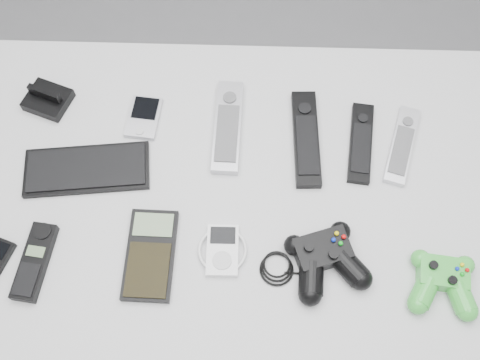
{
  "coord_description": "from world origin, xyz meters",
  "views": [
    {
      "loc": [
        -0.04,
        -0.55,
        1.89
      ],
      "look_at": [
        -0.06,
        -0.04,
        0.83
      ],
      "focal_mm": 42.0,
      "sensor_mm": 36.0,
      "label": 1
    }
  ],
  "objects_px": {
    "remote_silver_a": "(228,126)",
    "mp3_player": "(222,250)",
    "remote_black_a": "(306,138)",
    "remote_black_b": "(361,143)",
    "controller_green": "(443,280)",
    "pda": "(144,117)",
    "cordless_handset": "(34,262)",
    "remote_silver_b": "(402,145)",
    "desk": "(241,205)",
    "calculator": "(150,255)",
    "pda_keyboard": "(87,169)",
    "controller_black": "(325,257)"
  },
  "relations": [
    {
      "from": "remote_silver_a",
      "to": "remote_black_b",
      "type": "bearing_deg",
      "value": -4.45
    },
    {
      "from": "remote_silver_b",
      "to": "controller_green",
      "type": "relative_size",
      "value": 1.37
    },
    {
      "from": "controller_black",
      "to": "pda_keyboard",
      "type": "bearing_deg",
      "value": 140.65
    },
    {
      "from": "cordless_handset",
      "to": "mp3_player",
      "type": "bearing_deg",
      "value": 12.67
    },
    {
      "from": "remote_silver_a",
      "to": "remote_silver_b",
      "type": "height_order",
      "value": "remote_silver_a"
    },
    {
      "from": "remote_black_a",
      "to": "remote_black_b",
      "type": "height_order",
      "value": "remote_black_a"
    },
    {
      "from": "mp3_player",
      "to": "controller_green",
      "type": "distance_m",
      "value": 0.43
    },
    {
      "from": "desk",
      "to": "pda_keyboard",
      "type": "xyz_separation_m",
      "value": [
        -0.33,
        0.04,
        0.08
      ]
    },
    {
      "from": "remote_silver_b",
      "to": "controller_green",
      "type": "distance_m",
      "value": 0.31
    },
    {
      "from": "pda",
      "to": "controller_black",
      "type": "bearing_deg",
      "value": -33.38
    },
    {
      "from": "calculator",
      "to": "controller_black",
      "type": "relative_size",
      "value": 0.74
    },
    {
      "from": "cordless_handset",
      "to": "mp3_player",
      "type": "height_order",
      "value": "cordless_handset"
    },
    {
      "from": "mp3_player",
      "to": "controller_black",
      "type": "relative_size",
      "value": 0.41
    },
    {
      "from": "remote_silver_a",
      "to": "remote_silver_b",
      "type": "relative_size",
      "value": 1.18
    },
    {
      "from": "controller_black",
      "to": "controller_green",
      "type": "bearing_deg",
      "value": -28.28
    },
    {
      "from": "remote_silver_a",
      "to": "mp3_player",
      "type": "distance_m",
      "value": 0.29
    },
    {
      "from": "remote_black_a",
      "to": "cordless_handset",
      "type": "relative_size",
      "value": 1.49
    },
    {
      "from": "cordless_handset",
      "to": "calculator",
      "type": "distance_m",
      "value": 0.23
    },
    {
      "from": "remote_black_a",
      "to": "pda",
      "type": "bearing_deg",
      "value": 171.01
    },
    {
      "from": "controller_green",
      "to": "remote_black_a",
      "type": "bearing_deg",
      "value": 136.15
    },
    {
      "from": "remote_black_b",
      "to": "cordless_handset",
      "type": "relative_size",
      "value": 1.24
    },
    {
      "from": "cordless_handset",
      "to": "remote_silver_b",
      "type": "bearing_deg",
      "value": 28.1
    },
    {
      "from": "mp3_player",
      "to": "remote_black_b",
      "type": "bearing_deg",
      "value": 40.56
    },
    {
      "from": "mp3_player",
      "to": "calculator",
      "type": "bearing_deg",
      "value": -175.23
    },
    {
      "from": "remote_black_b",
      "to": "controller_black",
      "type": "xyz_separation_m",
      "value": [
        -0.09,
        -0.27,
        0.02
      ]
    },
    {
      "from": "remote_black_b",
      "to": "mp3_player",
      "type": "height_order",
      "value": "same"
    },
    {
      "from": "remote_silver_a",
      "to": "remote_black_a",
      "type": "bearing_deg",
      "value": -6.5
    },
    {
      "from": "pda",
      "to": "remote_black_a",
      "type": "relative_size",
      "value": 0.45
    },
    {
      "from": "remote_silver_a",
      "to": "cordless_handset",
      "type": "height_order",
      "value": "same"
    },
    {
      "from": "cordless_handset",
      "to": "controller_black",
      "type": "height_order",
      "value": "controller_black"
    },
    {
      "from": "pda",
      "to": "controller_green",
      "type": "xyz_separation_m",
      "value": [
        0.62,
        -0.36,
        0.01
      ]
    },
    {
      "from": "remote_black_b",
      "to": "pda_keyboard",
      "type": "bearing_deg",
      "value": -165.34
    },
    {
      "from": "mp3_player",
      "to": "controller_black",
      "type": "height_order",
      "value": "controller_black"
    },
    {
      "from": "remote_black_b",
      "to": "controller_green",
      "type": "height_order",
      "value": "controller_green"
    },
    {
      "from": "controller_black",
      "to": "desk",
      "type": "bearing_deg",
      "value": 120.06
    },
    {
      "from": "cordless_handset",
      "to": "remote_black_a",
      "type": "bearing_deg",
      "value": 35.91
    },
    {
      "from": "desk",
      "to": "pda_keyboard",
      "type": "height_order",
      "value": "pda_keyboard"
    },
    {
      "from": "pda",
      "to": "controller_green",
      "type": "distance_m",
      "value": 0.72
    },
    {
      "from": "controller_green",
      "to": "pda",
      "type": "bearing_deg",
      "value": 156.8
    },
    {
      "from": "pda",
      "to": "remote_silver_a",
      "type": "bearing_deg",
      "value": -0.15
    },
    {
      "from": "pda",
      "to": "mp3_player",
      "type": "xyz_separation_m",
      "value": [
        0.19,
        -0.31,
        0.0
      ]
    },
    {
      "from": "remote_black_b",
      "to": "cordless_handset",
      "type": "distance_m",
      "value": 0.73
    },
    {
      "from": "remote_silver_b",
      "to": "cordless_handset",
      "type": "relative_size",
      "value": 1.23
    },
    {
      "from": "desk",
      "to": "remote_silver_a",
      "type": "relative_size",
      "value": 5.26
    },
    {
      "from": "cordless_handset",
      "to": "mp3_player",
      "type": "relative_size",
      "value": 1.49
    },
    {
      "from": "pda_keyboard",
      "to": "mp3_player",
      "type": "distance_m",
      "value": 0.35
    },
    {
      "from": "remote_black_b",
      "to": "remote_silver_b",
      "type": "bearing_deg",
      "value": 4.47
    },
    {
      "from": "pda_keyboard",
      "to": "remote_black_b",
      "type": "bearing_deg",
      "value": 1.46
    },
    {
      "from": "pda_keyboard",
      "to": "remote_black_b",
      "type": "xyz_separation_m",
      "value": [
        0.59,
        0.08,
        0.0
      ]
    },
    {
      "from": "remote_silver_b",
      "to": "controller_green",
      "type": "bearing_deg",
      "value": -64.77
    }
  ]
}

